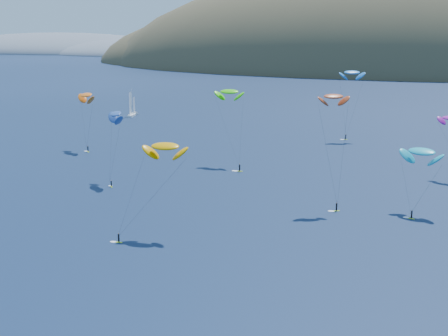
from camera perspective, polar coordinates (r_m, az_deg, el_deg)
island at (r=616.83m, az=18.42°, el=7.70°), size 730.00×300.00×210.00m
headland at (r=934.06m, az=-13.36°, el=10.12°), size 460.00×250.00×60.00m
sailboat at (r=285.49m, az=-8.42°, el=4.91°), size 10.19×8.74×12.38m
kitesurfer_1 at (r=212.42m, az=-12.48°, el=6.53°), size 10.10×10.82×20.59m
kitesurfer_2 at (r=123.99m, az=-5.41°, el=1.98°), size 11.44×12.11×20.03m
kitesurfer_3 at (r=186.80m, az=0.49°, el=6.98°), size 11.85×13.89×23.75m
kitesurfer_4 at (r=230.23m, az=11.63°, el=8.55°), size 9.76×7.42×26.40m
kitesurfer_5 at (r=144.90m, az=17.63°, el=1.44°), size 10.61×11.58×16.25m
kitesurfer_9 at (r=143.35m, az=9.99°, el=6.43°), size 7.78×8.94×27.19m
kitesurfer_10 at (r=167.20m, az=-9.88°, el=4.89°), size 8.79×12.56×20.37m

